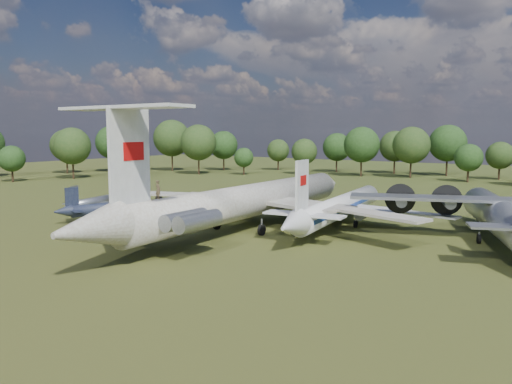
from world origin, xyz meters
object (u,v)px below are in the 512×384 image
Objects in this scene: an12_transport at (501,221)px; person_on_il62 at (158,190)px; small_prop_west at (111,211)px; small_prop_northwest at (96,204)px; il62_airliner at (249,207)px; tu104_jet at (341,211)px.

person_on_il62 reaches higher than an12_transport.
small_prop_west is 1.11× the size of small_prop_northwest.
il62_airliner is 28.70m from small_prop_northwest.
tu104_jet is 19.38m from an12_transport.
tu104_jet is at bearing 2.25° from small_prop_northwest.
small_prop_northwest is (-37.04, -10.74, -0.88)m from tu104_jet.
tu104_jet is at bearing -96.58° from person_on_il62.
an12_transport is 19.76× the size of person_on_il62.
person_on_il62 is (0.47, -16.20, 3.84)m from il62_airliner.
person_on_il62 is (29.07, -14.76, 5.61)m from small_prop_northwest.
an12_transport is 57.52m from small_prop_northwest.
tu104_jet is (8.44, 9.30, -0.90)m from il62_airliner.
an12_transport reaches higher than small_prop_northwest.
person_on_il62 is (-27.34, -25.95, 4.28)m from an12_transport.
il62_airliner is 1.59× the size of an12_transport.
small_prop_northwest is at bearing -171.21° from tu104_jet.
small_prop_west is 9.03m from small_prop_northwest.
an12_transport is 2.20× the size of small_prop_west.
an12_transport is 2.44× the size of small_prop_northwest.
il62_airliner is at bearing 178.22° from an12_transport.
small_prop_west is at bearing 176.13° from an12_transport.
small_prop_west reaches higher than small_prop_northwest.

